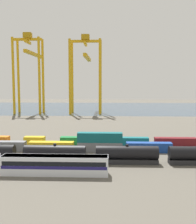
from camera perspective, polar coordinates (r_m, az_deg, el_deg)
name	(u,v)px	position (r m, az deg, el deg)	size (l,w,h in m)	color
ground_plane	(64,127)	(116.43, -7.13, -3.18)	(420.00, 420.00, 0.00)	#5B564C
harbour_water	(84,108)	(210.88, -2.87, 0.91)	(400.00, 110.00, 0.01)	#384C60
passenger_train	(0,164)	(59.82, -19.68, -10.09)	(43.80, 3.14, 3.90)	silver
freight_tank_row	(55,154)	(64.99, -8.97, -8.56)	(80.99, 3.00, 4.46)	#232326
shipping_container_2	(4,146)	(79.82, -19.04, -6.71)	(12.10, 2.44, 2.60)	slate
shipping_container_3	(51,146)	(76.06, -9.67, -7.08)	(12.10, 2.44, 2.60)	gold
shipping_container_4	(100,147)	(74.47, 0.38, -7.28)	(12.10, 2.44, 2.60)	slate
shipping_container_5	(100,137)	(73.92, 0.39, -5.31)	(12.10, 2.44, 2.60)	#146066
shipping_container_6	(149,147)	(75.20, 10.56, -7.25)	(12.10, 2.44, 2.60)	#1C4299
shipping_container_9	(35,141)	(84.17, -13.07, -5.89)	(6.04, 2.44, 2.60)	gold
shipping_container_10	(81,141)	(81.62, -3.58, -6.12)	(12.10, 2.44, 2.60)	#197538
shipping_container_11	(128,142)	(81.39, 6.24, -6.18)	(12.10, 2.44, 2.60)	#146066
shipping_container_12	(175,142)	(83.50, 15.83, -6.06)	(12.10, 2.44, 2.60)	maroon
gantry_crane_west	(30,64)	(179.30, -14.02, 9.60)	(17.44, 41.18, 49.30)	gold
gantry_crane_central	(86,66)	(172.67, -2.52, 9.59)	(19.54, 40.25, 47.96)	gold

